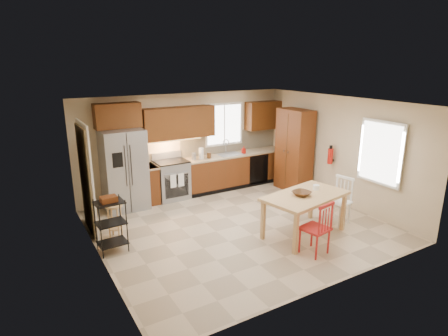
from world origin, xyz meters
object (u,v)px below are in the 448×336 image
table_jar (316,188)px  utility_cart (111,226)px  bar_stool (115,221)px  refrigerator (124,170)px  pantry (294,150)px  fire_extinguisher (330,156)px  chair_white (338,201)px  soap_bottle (244,150)px  dining_table (304,215)px  chair_red (315,227)px  table_bowl (301,196)px  range_stove (172,180)px

table_jar → utility_cart: bearing=163.6°
bar_stool → utility_cart: 0.58m
refrigerator → pantry: pantry is taller
fire_extinguisher → chair_white: (-0.81, -1.06, -0.61)m
soap_bottle → chair_white: size_ratio=0.20×
dining_table → chair_red: size_ratio=1.70×
table_bowl → pantry: bearing=52.5°
chair_white → table_jar: (-0.59, 0.05, 0.36)m
pantry → fire_extinguisher: bearing=-79.2°
dining_table → table_bowl: table_bowl is taller
pantry → chair_white: (-0.61, -2.11, -0.56)m
fire_extinguisher → bar_stool: size_ratio=0.54×
fire_extinguisher → table_jar: bearing=-144.1°
dining_table → chair_red: (-0.35, -0.65, 0.08)m
chair_red → utility_cart: (-3.02, 1.85, 0.00)m
bar_stool → range_stove: bearing=33.6°
range_stove → fire_extinguisher: bearing=-32.6°
pantry → chair_white: bearing=-106.0°
refrigerator → bar_stool: refrigerator is taller
table_jar → utility_cart: utility_cart is taller
range_stove → pantry: pantry is taller
soap_bottle → fire_extinguisher: 2.27m
refrigerator → soap_bottle: size_ratio=9.53×
soap_bottle → table_jar: size_ratio=1.28×
fire_extinguisher → table_bowl: fire_extinguisher is taller
range_stove → table_jar: size_ratio=6.16×
refrigerator → dining_table: size_ratio=1.10×
fire_extinguisher → chair_white: size_ratio=0.37×
pantry → bar_stool: size_ratio=3.16×
utility_cart → table_jar: bearing=-19.0°
soap_bottle → table_bowl: (-0.71, -3.06, -0.18)m
table_bowl → chair_white: bearing=2.7°
range_stove → chair_white: chair_white is taller
dining_table → soap_bottle: bearing=68.0°
dining_table → fire_extinguisher: bearing=21.6°
table_bowl → table_jar: 0.48m
table_jar → bar_stool: table_jar is taller
table_bowl → bar_stool: size_ratio=0.50×
pantry → fire_extinguisher: pantry is taller
pantry → table_jar: (-1.20, -2.06, -0.20)m
pantry → chair_red: bearing=-124.1°
dining_table → bar_stool: bearing=140.7°
pantry → utility_cart: pantry is taller
range_stove → bar_stool: size_ratio=1.38×
refrigerator → chair_red: (2.22, -3.74, -0.42)m
chair_red → fire_extinguisher: bearing=29.2°
fire_extinguisher → table_bowl: size_ratio=1.08×
chair_white → soap_bottle: bearing=-4.3°
range_stove → utility_cart: utility_cart is taller
pantry → chair_red: pantry is taller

